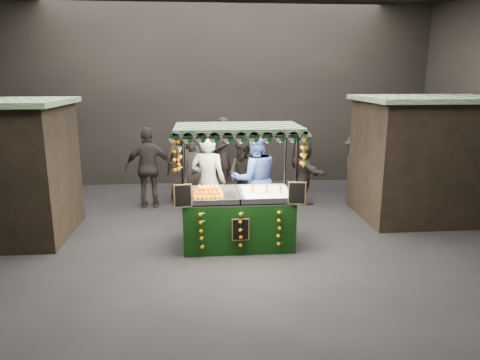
{
  "coord_description": "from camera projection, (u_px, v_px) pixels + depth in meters",
  "views": [
    {
      "loc": [
        -0.43,
        -7.35,
        3.02
      ],
      "look_at": [
        0.27,
        0.65,
        1.1
      ],
      "focal_mm": 32.77,
      "sensor_mm": 36.0,
      "label": 1
    }
  ],
  "objects": [
    {
      "name": "shopper_3",
      "position": [
        355.0,
        167.0,
        10.9
      ],
      "size": [
        0.98,
        1.19,
        1.61
      ],
      "rotation": [
        0.0,
        0.0,
        1.13
      ],
      "color": "black",
      "rests_on": "ground"
    },
    {
      "name": "juice_stall",
      "position": [
        238.0,
        209.0,
        7.86
      ],
      "size": [
        2.25,
        1.32,
        2.18
      ],
      "color": "black",
      "rests_on": "ground"
    },
    {
      "name": "shopper_4",
      "position": [
        185.0,
        163.0,
        10.57
      ],
      "size": [
        0.99,
        0.68,
        1.93
      ],
      "rotation": [
        0.0,
        0.0,
        3.07
      ],
      "color": "#2E2625",
      "rests_on": "ground"
    },
    {
      "name": "shopper_5",
      "position": [
        303.0,
        171.0,
        10.52
      ],
      "size": [
        0.78,
        1.52,
        1.57
      ],
      "rotation": [
        0.0,
        0.0,
        1.8
      ],
      "color": "#2D2824",
      "rests_on": "ground"
    },
    {
      "name": "vendor_blue",
      "position": [
        255.0,
        179.0,
        8.77
      ],
      "size": [
        1.07,
        0.89,
        1.98
      ],
      "rotation": [
        0.0,
        0.0,
        3.3
      ],
      "color": "navy",
      "rests_on": "ground"
    },
    {
      "name": "shopper_0",
      "position": [
        192.0,
        174.0,
        9.89
      ],
      "size": [
        0.69,
        0.53,
        1.7
      ],
      "rotation": [
        0.0,
        0.0,
        0.22
      ],
      "color": "black",
      "rests_on": "ground"
    },
    {
      "name": "shopper_1",
      "position": [
        243.0,
        175.0,
        10.04
      ],
      "size": [
        0.97,
        0.93,
        1.57
      ],
      "rotation": [
        0.0,
        0.0,
        -0.63
      ],
      "color": "black",
      "rests_on": "ground"
    },
    {
      "name": "shopper_2",
      "position": [
        149.0,
        168.0,
        10.11
      ],
      "size": [
        1.13,
        0.51,
        1.89
      ],
      "rotation": [
        0.0,
        0.0,
        3.19
      ],
      "color": "#2E2725",
      "rests_on": "ground"
    },
    {
      "name": "shopper_6",
      "position": [
        222.0,
        153.0,
        11.82
      ],
      "size": [
        0.67,
        0.82,
        1.94
      ],
      "rotation": [
        0.0,
        0.0,
        -1.23
      ],
      "color": "#2B2523",
      "rests_on": "ground"
    },
    {
      "name": "market_hall",
      "position": [
        227.0,
        52.0,
        7.07
      ],
      "size": [
        12.1,
        10.1,
        5.05
      ],
      "color": "black",
      "rests_on": "ground"
    },
    {
      "name": "ground",
      "position": [
        228.0,
        248.0,
        7.86
      ],
      "size": [
        12.0,
        12.0,
        0.0
      ],
      "primitive_type": "plane",
      "color": "black",
      "rests_on": "ground"
    },
    {
      "name": "shopper_7",
      "position": [
        297.0,
        161.0,
        11.55
      ],
      "size": [
        0.4,
        0.95,
        1.63
      ],
      "rotation": [
        0.0,
        0.0,
        -1.57
      ],
      "color": "#2B2523",
      "rests_on": "ground"
    },
    {
      "name": "vendor_grey",
      "position": [
        208.0,
        182.0,
        8.61
      ],
      "size": [
        0.81,
        0.65,
        1.94
      ],
      "rotation": [
        0.0,
        0.0,
        2.85
      ],
      "color": "slate",
      "rests_on": "ground"
    },
    {
      "name": "neighbour_stall_right",
      "position": [
        428.0,
        157.0,
        9.38
      ],
      "size": [
        3.0,
        2.2,
        2.6
      ],
      "color": "black",
      "rests_on": "ground"
    }
  ]
}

